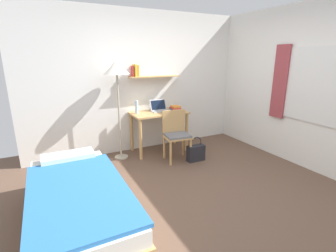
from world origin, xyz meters
TOP-DOWN VIEW (x-y plane):
  - ground_plane at (0.00, 0.00)m, footprint 5.28×5.28m
  - wall_back at (0.00, 2.02)m, footprint 4.40×0.27m
  - wall_right at (2.02, 0.01)m, footprint 0.10×4.40m
  - bed at (-1.53, 0.11)m, footprint 0.95×2.02m
  - desk at (0.18, 1.70)m, footprint 1.04×0.58m
  - desk_chair at (0.27, 1.19)m, footprint 0.48×0.44m
  - standing_lamp at (-0.59, 1.68)m, footprint 0.43×0.43m
  - laptop at (0.23, 1.79)m, footprint 0.33×0.23m
  - water_bottle at (-0.23, 1.76)m, footprint 0.06×0.06m
  - book_stack at (0.54, 1.72)m, footprint 0.19×0.24m
  - handbag at (0.54, 0.96)m, footprint 0.32×0.13m

SIDE VIEW (x-z plane):
  - ground_plane at x=0.00m, z-range 0.00..0.00m
  - handbag at x=0.54m, z-range -0.07..0.37m
  - bed at x=-1.53m, z-range -0.03..0.51m
  - desk_chair at x=0.27m, z-range 0.05..0.92m
  - desk at x=0.18m, z-range 0.24..1.01m
  - book_stack at x=0.54m, z-range 0.77..0.85m
  - laptop at x=0.23m, z-range 0.72..0.93m
  - water_bottle at x=-0.23m, z-range 0.77..1.01m
  - wall_back at x=0.00m, z-range 0.00..2.60m
  - wall_right at x=2.02m, z-range 0.00..2.60m
  - standing_lamp at x=-0.59m, z-range 0.67..2.38m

